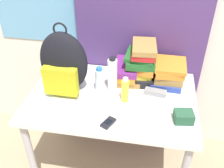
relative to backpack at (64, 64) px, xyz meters
name	(u,v)px	position (x,y,z in m)	size (l,w,h in m)	color
wall_back	(123,1)	(0.33, 0.45, 0.30)	(6.00, 0.06, 2.50)	silver
curtain_blue	(142,5)	(0.48, 0.40, 0.30)	(0.98, 0.04, 2.50)	#4C336B
desk	(112,106)	(0.33, -0.01, -0.31)	(1.15, 0.76, 0.74)	silver
backpack	(64,64)	(0.00, 0.00, 0.00)	(0.33, 0.21, 0.50)	black
book_stack_left	(126,72)	(0.40, 0.21, -0.15)	(0.23, 0.29, 0.13)	olive
book_stack_center	(142,62)	(0.51, 0.22, -0.06)	(0.23, 0.27, 0.30)	black
book_stack_right	(168,73)	(0.71, 0.22, -0.13)	(0.24, 0.26, 0.17)	navy
water_bottle	(99,80)	(0.24, 0.03, -0.12)	(0.06, 0.06, 0.19)	silver
sports_bottle	(112,75)	(0.32, 0.05, -0.09)	(0.07, 0.07, 0.27)	white
sunscreen_bottle	(125,90)	(0.43, -0.05, -0.13)	(0.05, 0.05, 0.18)	yellow
cell_phone	(108,123)	(0.36, -0.29, -0.20)	(0.09, 0.11, 0.02)	black
sunglasses_case	(155,92)	(0.63, 0.05, -0.19)	(0.16, 0.08, 0.04)	gray
camera_pouch	(184,117)	(0.81, -0.19, -0.18)	(0.13, 0.11, 0.07)	#234C33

